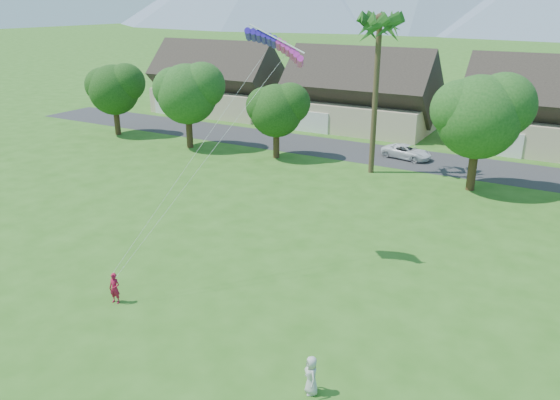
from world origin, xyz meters
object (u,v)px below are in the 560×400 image
Objects in this scene: parked_car at (407,152)px; parafoil_kite at (277,43)px; kite_flyer at (115,288)px; watcher at (311,375)px.

parked_car is 1.33× the size of parafoil_kite.
watcher is (10.72, -1.05, 0.00)m from kite_flyer.
kite_flyer is 10.77m from watcher.
parked_car is at bearing 148.19° from watcher.
parafoil_kite reaches higher than kite_flyer.
watcher is 0.34× the size of parked_car.
parafoil_kite reaches higher than watcher.
parked_car is (-6.59, 31.95, -0.14)m from watcher.
watcher is 0.45× the size of parafoil_kite.
parafoil_kite is at bearing -169.83° from parked_car.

